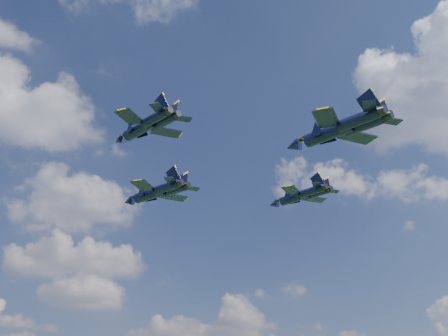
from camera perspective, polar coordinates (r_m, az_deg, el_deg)
jet_lead at (r=107.29m, az=-7.68°, el=-2.69°), size 12.68×17.26×4.15m
jet_left at (r=78.85m, az=-8.69°, el=3.87°), size 10.13×14.05×3.33m
jet_right at (r=107.19m, az=7.02°, el=-3.02°), size 10.97×15.15×3.58m
jet_slot at (r=80.40m, az=10.27°, el=3.45°), size 12.74×17.62×4.19m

